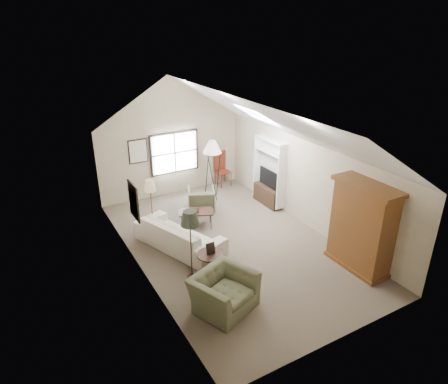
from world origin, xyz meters
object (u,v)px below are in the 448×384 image
armchair_far (201,199)px  armchair_near (224,292)px  side_table (211,265)px  side_chair (223,169)px  coffee_table (196,219)px  armoire (362,227)px  sofa (179,235)px

armchair_far → armchair_near: bearing=93.0°
side_table → side_chair: size_ratio=0.52×
armchair_far → side_table: (-1.39, -3.26, -0.06)m
side_table → side_chair: bearing=57.6°
armchair_near → armchair_far: 4.66m
coffee_table → side_table: side_table is taller
side_chair → armoire: bearing=-90.0°
armchair_far → sofa: bearing=72.0°
armchair_near → armchair_far: armchair_near is taller
armchair_near → coffee_table: armchair_near is taller
sofa → armchair_near: armchair_near is taller
sofa → armchair_far: (1.49, 1.66, 0.01)m
armchair_near → side_chair: (3.27, 5.82, 0.21)m
armchair_near → coffee_table: size_ratio=1.26×
armchair_far → side_chair: 2.19m
sofa → coffee_table: 1.20m
sofa → armchair_far: 2.23m
armchair_near → coffee_table: (1.05, 3.49, -0.15)m
armoire → coffee_table: 4.64m
coffee_table → side_chair: side_chair is taller
armchair_near → side_chair: 6.68m
armoire → side_table: armoire is taller
armoire → armchair_far: bearing=112.9°
coffee_table → side_table: (-0.78, -2.40, 0.07)m
armchair_far → side_chair: bearing=-113.9°
armoire → sofa: bearing=139.2°
armoire → armchair_near: bearing=175.6°
side_table → sofa: bearing=93.6°
armchair_near → side_table: size_ratio=1.93×
side_table → armoire: bearing=-22.3°
sofa → side_chair: bearing=-65.4°
coffee_table → side_chair: size_ratio=0.79×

